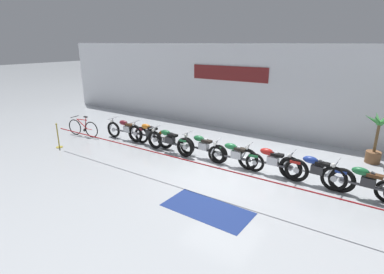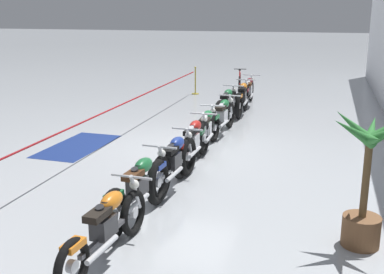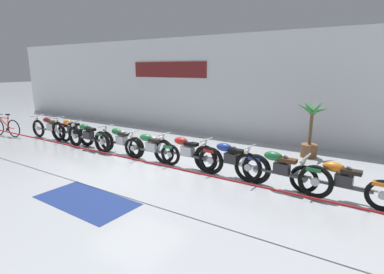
% 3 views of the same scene
% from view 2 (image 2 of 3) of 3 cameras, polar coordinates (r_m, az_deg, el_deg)
% --- Properties ---
extents(ground_plane, '(120.00, 120.00, 0.00)m').
position_cam_2_polar(ground_plane, '(11.44, -1.22, -1.05)').
color(ground_plane, '#B2B7BC').
extents(motorcycle_maroon_0, '(2.42, 0.62, 0.95)m').
position_cam_2_polar(motorcycle_maroon_0, '(16.31, 6.74, 5.40)').
color(motorcycle_maroon_0, black).
rests_on(motorcycle_maroon_0, ground).
extents(motorcycle_orange_1, '(2.41, 0.62, 0.98)m').
position_cam_2_polar(motorcycle_orange_1, '(15.01, 6.01, 4.61)').
color(motorcycle_orange_1, black).
rests_on(motorcycle_orange_1, ground).
extents(motorcycle_green_2, '(2.34, 0.62, 0.96)m').
position_cam_2_polar(motorcycle_green_2, '(13.85, 4.13, 3.75)').
color(motorcycle_green_2, black).
rests_on(motorcycle_green_2, ground).
extents(motorcycle_green_3, '(2.19, 0.62, 0.93)m').
position_cam_2_polar(motorcycle_green_3, '(12.43, 3.65, 2.40)').
color(motorcycle_green_3, black).
rests_on(motorcycle_green_3, ground).
extents(motorcycle_green_4, '(2.14, 0.62, 0.91)m').
position_cam_2_polar(motorcycle_green_4, '(11.13, 1.70, 0.93)').
color(motorcycle_green_4, black).
rests_on(motorcycle_green_4, ground).
extents(motorcycle_red_5, '(2.43, 0.62, 0.96)m').
position_cam_2_polar(motorcycle_red_5, '(9.90, 0.14, -0.73)').
color(motorcycle_red_5, black).
rests_on(motorcycle_red_5, ground).
extents(motorcycle_blue_6, '(2.29, 0.62, 0.96)m').
position_cam_2_polar(motorcycle_blue_6, '(8.63, -2.15, -3.17)').
color(motorcycle_blue_6, black).
rests_on(motorcycle_blue_6, ground).
extents(motorcycle_green_7, '(2.43, 0.62, 0.97)m').
position_cam_2_polar(motorcycle_green_7, '(7.45, -6.26, -6.10)').
color(motorcycle_green_7, black).
rests_on(motorcycle_green_7, ground).
extents(motorcycle_orange_8, '(2.24, 0.62, 0.91)m').
position_cam_2_polar(motorcycle_orange_8, '(6.32, -10.11, -10.51)').
color(motorcycle_orange_8, black).
rests_on(motorcycle_orange_8, ground).
extents(bicycle, '(1.76, 0.48, 0.98)m').
position_cam_2_polar(bicycle, '(18.55, 5.65, 6.33)').
color(bicycle, black).
rests_on(bicycle, ground).
extents(potted_palm_left_of_row, '(1.02, 1.01, 1.92)m').
position_cam_2_polar(potted_palm_left_of_row, '(6.84, 19.84, -5.69)').
color(potted_palm_left_of_row, brown).
rests_on(potted_palm_left_of_row, ground).
extents(stanchion_far_left, '(13.95, 0.28, 1.05)m').
position_cam_2_polar(stanchion_far_left, '(13.19, -5.97, 4.44)').
color(stanchion_far_left, gold).
rests_on(stanchion_far_left, ground).
extents(floor_banner, '(2.40, 1.24, 0.01)m').
position_cam_2_polar(floor_banner, '(11.73, -13.37, -1.04)').
color(floor_banner, navy).
rests_on(floor_banner, ground).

